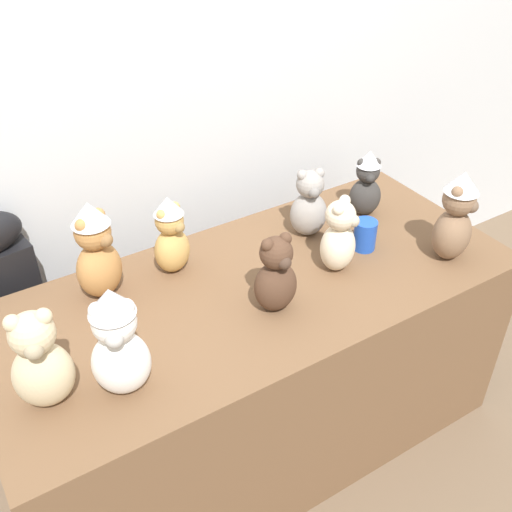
{
  "coord_description": "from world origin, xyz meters",
  "views": [
    {
      "loc": [
        -0.81,
        -1.05,
        1.99
      ],
      "look_at": [
        0.0,
        0.25,
        0.87
      ],
      "focal_mm": 42.39,
      "sensor_mm": 36.0,
      "label": 1
    }
  ],
  "objects_px": {
    "teddy_bear_ash": "(309,205)",
    "party_cup_blue": "(365,235)",
    "teddy_bear_cocoa": "(276,276)",
    "teddy_bear_charcoal": "(367,184)",
    "teddy_bear_honey": "(171,236)",
    "teddy_bear_snow": "(118,343)",
    "teddy_bear_sand": "(40,362)",
    "instrument_case": "(10,333)",
    "teddy_bear_caramel": "(96,251)",
    "teddy_bear_cream": "(339,237)",
    "teddy_bear_mocha": "(456,217)",
    "display_table": "(256,367)"
  },
  "relations": [
    {
      "from": "party_cup_blue",
      "to": "teddy_bear_snow",
      "type": "bearing_deg",
      "value": -170.23
    },
    {
      "from": "teddy_bear_honey",
      "to": "teddy_bear_snow",
      "type": "height_order",
      "value": "teddy_bear_snow"
    },
    {
      "from": "teddy_bear_cream",
      "to": "teddy_bear_mocha",
      "type": "relative_size",
      "value": 0.81
    },
    {
      "from": "teddy_bear_honey",
      "to": "teddy_bear_caramel",
      "type": "xyz_separation_m",
      "value": [
        -0.25,
        0.01,
        0.03
      ]
    },
    {
      "from": "teddy_bear_caramel",
      "to": "teddy_bear_cream",
      "type": "relative_size",
      "value": 1.27
    },
    {
      "from": "teddy_bear_caramel",
      "to": "teddy_bear_sand",
      "type": "height_order",
      "value": "teddy_bear_caramel"
    },
    {
      "from": "teddy_bear_snow",
      "to": "teddy_bear_sand",
      "type": "bearing_deg",
      "value": -177.66
    },
    {
      "from": "teddy_bear_snow",
      "to": "display_table",
      "type": "bearing_deg",
      "value": 41.25
    },
    {
      "from": "teddy_bear_honey",
      "to": "party_cup_blue",
      "type": "xyz_separation_m",
      "value": [
        0.62,
        -0.24,
        -0.08
      ]
    },
    {
      "from": "instrument_case",
      "to": "teddy_bear_snow",
      "type": "height_order",
      "value": "teddy_bear_snow"
    },
    {
      "from": "teddy_bear_charcoal",
      "to": "party_cup_blue",
      "type": "distance_m",
      "value": 0.25
    },
    {
      "from": "teddy_bear_caramel",
      "to": "teddy_bear_cream",
      "type": "xyz_separation_m",
      "value": [
        0.72,
        -0.29,
        -0.04
      ]
    },
    {
      "from": "teddy_bear_caramel",
      "to": "teddy_bear_cocoa",
      "type": "relative_size",
      "value": 1.26
    },
    {
      "from": "display_table",
      "to": "teddy_bear_sand",
      "type": "bearing_deg",
      "value": -170.35
    },
    {
      "from": "instrument_case",
      "to": "teddy_bear_cocoa",
      "type": "relative_size",
      "value": 3.71
    },
    {
      "from": "teddy_bear_ash",
      "to": "teddy_bear_mocha",
      "type": "height_order",
      "value": "teddy_bear_mocha"
    },
    {
      "from": "teddy_bear_sand",
      "to": "display_table",
      "type": "bearing_deg",
      "value": 22.36
    },
    {
      "from": "teddy_bear_cream",
      "to": "teddy_bear_honey",
      "type": "bearing_deg",
      "value": 116.25
    },
    {
      "from": "teddy_bear_honey",
      "to": "teddy_bear_charcoal",
      "type": "relative_size",
      "value": 1.06
    },
    {
      "from": "teddy_bear_charcoal",
      "to": "teddy_bear_caramel",
      "type": "bearing_deg",
      "value": -156.45
    },
    {
      "from": "teddy_bear_sand",
      "to": "party_cup_blue",
      "type": "distance_m",
      "value": 1.15
    },
    {
      "from": "teddy_bear_charcoal",
      "to": "teddy_bear_mocha",
      "type": "bearing_deg",
      "value": -52.8
    },
    {
      "from": "instrument_case",
      "to": "teddy_bear_charcoal",
      "type": "height_order",
      "value": "teddy_bear_charcoal"
    },
    {
      "from": "teddy_bear_honey",
      "to": "teddy_bear_charcoal",
      "type": "bearing_deg",
      "value": -26.34
    },
    {
      "from": "teddy_bear_snow",
      "to": "teddy_bear_cocoa",
      "type": "height_order",
      "value": "teddy_bear_snow"
    },
    {
      "from": "teddy_bear_honey",
      "to": "teddy_bear_mocha",
      "type": "bearing_deg",
      "value": -49.11
    },
    {
      "from": "display_table",
      "to": "teddy_bear_sand",
      "type": "distance_m",
      "value": 0.88
    },
    {
      "from": "display_table",
      "to": "teddy_bear_cocoa",
      "type": "xyz_separation_m",
      "value": [
        -0.01,
        -0.12,
        0.5
      ]
    },
    {
      "from": "teddy_bear_sand",
      "to": "instrument_case",
      "type": "bearing_deg",
      "value": 103.89
    },
    {
      "from": "teddy_bear_sand",
      "to": "teddy_bear_ash",
      "type": "relative_size",
      "value": 1.14
    },
    {
      "from": "teddy_bear_mocha",
      "to": "teddy_bear_sand",
      "type": "bearing_deg",
      "value": 155.82
    },
    {
      "from": "teddy_bear_snow",
      "to": "teddy_bear_sand",
      "type": "distance_m",
      "value": 0.19
    },
    {
      "from": "teddy_bear_honey",
      "to": "teddy_bear_cream",
      "type": "distance_m",
      "value": 0.55
    },
    {
      "from": "teddy_bear_caramel",
      "to": "teddy_bear_ash",
      "type": "xyz_separation_m",
      "value": [
        0.76,
        -0.07,
        -0.04
      ]
    },
    {
      "from": "teddy_bear_ash",
      "to": "display_table",
      "type": "bearing_deg",
      "value": -135.71
    },
    {
      "from": "instrument_case",
      "to": "teddy_bear_sand",
      "type": "distance_m",
      "value": 0.75
    },
    {
      "from": "display_table",
      "to": "teddy_bear_cocoa",
      "type": "height_order",
      "value": "teddy_bear_cocoa"
    },
    {
      "from": "instrument_case",
      "to": "teddy_bear_cream",
      "type": "height_order",
      "value": "teddy_bear_cream"
    },
    {
      "from": "teddy_bear_mocha",
      "to": "teddy_bear_honey",
      "type": "bearing_deg",
      "value": 132.24
    },
    {
      "from": "teddy_bear_cream",
      "to": "teddy_bear_charcoal",
      "type": "height_order",
      "value": "same"
    },
    {
      "from": "teddy_bear_charcoal",
      "to": "party_cup_blue",
      "type": "xyz_separation_m",
      "value": [
        -0.15,
        -0.18,
        -0.07
      ]
    },
    {
      "from": "teddy_bear_cream",
      "to": "teddy_bear_sand",
      "type": "xyz_separation_m",
      "value": [
        -0.99,
        -0.06,
        0.02
      ]
    },
    {
      "from": "teddy_bear_caramel",
      "to": "teddy_bear_ash",
      "type": "distance_m",
      "value": 0.76
    },
    {
      "from": "teddy_bear_ash",
      "to": "party_cup_blue",
      "type": "bearing_deg",
      "value": -39.83
    },
    {
      "from": "teddy_bear_mocha",
      "to": "teddy_bear_cream",
      "type": "bearing_deg",
      "value": 137.08
    },
    {
      "from": "instrument_case",
      "to": "teddy_bear_cocoa",
      "type": "distance_m",
      "value": 1.03
    },
    {
      "from": "teddy_bear_snow",
      "to": "teddy_bear_ash",
      "type": "xyz_separation_m",
      "value": [
        0.85,
        0.35,
        -0.04
      ]
    },
    {
      "from": "teddy_bear_cocoa",
      "to": "teddy_bear_charcoal",
      "type": "bearing_deg",
      "value": 25.69
    },
    {
      "from": "teddy_bear_ash",
      "to": "teddy_bear_caramel",
      "type": "bearing_deg",
      "value": -167.41
    },
    {
      "from": "party_cup_blue",
      "to": "display_table",
      "type": "bearing_deg",
      "value": 177.5
    }
  ]
}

